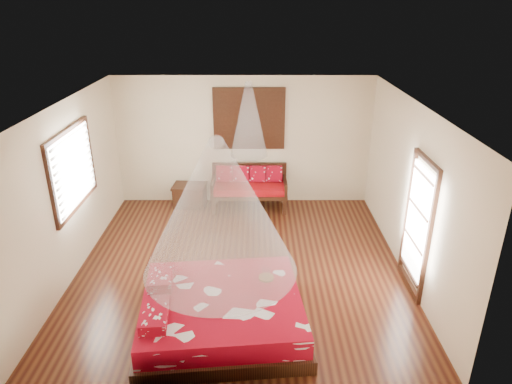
% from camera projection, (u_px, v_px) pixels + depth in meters
% --- Properties ---
extents(room, '(5.54, 5.54, 2.84)m').
position_uv_depth(room, '(239.00, 191.00, 7.34)').
color(room, '#33120B').
rests_on(room, ground).
extents(bed, '(2.43, 2.24, 0.65)m').
position_uv_depth(bed, '(221.00, 312.00, 6.32)').
color(bed, black).
rests_on(bed, floor).
extents(daybed, '(1.63, 0.72, 0.94)m').
position_uv_depth(daybed, '(249.00, 185.00, 9.87)').
color(daybed, black).
rests_on(daybed, floor).
extents(storage_chest, '(0.75, 0.57, 0.49)m').
position_uv_depth(storage_chest, '(190.00, 195.00, 10.05)').
color(storage_chest, black).
rests_on(storage_chest, floor).
extents(shutter_panel, '(1.52, 0.06, 1.32)m').
position_uv_depth(shutter_panel, '(249.00, 119.00, 9.64)').
color(shutter_panel, black).
rests_on(shutter_panel, wall_back).
extents(window_left, '(0.10, 1.74, 1.34)m').
position_uv_depth(window_left, '(73.00, 169.00, 7.41)').
color(window_left, black).
rests_on(window_left, wall_left).
extents(glazed_door, '(0.08, 1.02, 2.16)m').
position_uv_depth(glazed_door, '(417.00, 226.00, 6.92)').
color(glazed_door, black).
rests_on(glazed_door, floor).
extents(wine_tray, '(0.22, 0.22, 0.19)m').
position_uv_depth(wine_tray, '(266.00, 276.00, 6.62)').
color(wine_tray, brown).
rests_on(wine_tray, bed).
extents(mosquito_net_main, '(2.02, 2.02, 1.80)m').
position_uv_depth(mosquito_net_main, '(219.00, 208.00, 5.70)').
color(mosquito_net_main, white).
rests_on(mosquito_net_main, ceiling).
extents(mosquito_net_daybed, '(0.77, 0.77, 1.50)m').
position_uv_depth(mosquito_net_daybed, '(249.00, 120.00, 9.17)').
color(mosquito_net_daybed, white).
rests_on(mosquito_net_daybed, ceiling).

